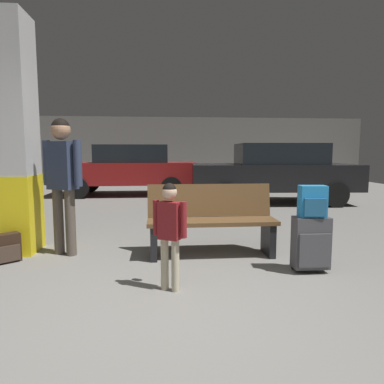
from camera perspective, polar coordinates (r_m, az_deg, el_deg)
ground_plane at (r=6.75m, az=-4.31°, el=-5.03°), size 18.00×18.00×0.10m
garage_back_wall at (r=15.47m, az=-4.87°, el=6.87°), size 18.00×0.12×2.80m
structural_pillar at (r=5.06m, az=-27.44°, el=7.92°), size 0.57×0.57×3.00m
bench at (r=4.45m, az=3.14°, el=-4.61°), size 1.60×0.53×0.89m
suitcase at (r=4.04m, az=18.77°, el=-7.84°), size 0.38×0.24×0.60m
backpack_bright at (r=3.96m, az=19.00°, el=-1.51°), size 0.29×0.21×0.34m
child at (r=3.27m, az=-3.65°, el=-5.37°), size 0.31×0.26×1.02m
adult at (r=4.65m, az=-20.31°, el=3.11°), size 0.53×0.34×1.71m
backpack_dark_floor at (r=4.74m, az=-27.81°, el=-8.07°), size 0.32×0.31×0.34m
parked_car_far at (r=10.81m, az=-10.22°, el=3.80°), size 4.11×1.82×1.51m
parked_car_near at (r=9.24m, az=13.22°, el=3.28°), size 4.21×2.02×1.51m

